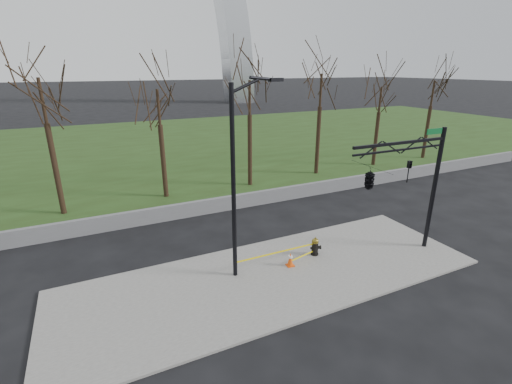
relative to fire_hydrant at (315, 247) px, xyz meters
name	(u,v)px	position (x,y,z in m)	size (l,w,h in m)	color
ground	(274,277)	(-2.57, -0.74, -0.51)	(500.00, 500.00, 0.00)	black
sidewalk	(274,276)	(-2.57, -0.74, -0.46)	(18.00, 6.00, 0.10)	slate
grass_strip	(150,145)	(-2.57, 29.26, -0.48)	(120.00, 40.00, 0.06)	#243914
guardrail	(213,206)	(-2.57, 7.26, -0.06)	(60.00, 0.30, 0.90)	#59595B
tree_row	(208,132)	(-1.43, 11.26, 3.78)	(48.28, 4.00, 8.58)	black
fire_hydrant	(315,247)	(0.00, 0.00, 0.00)	(0.56, 0.39, 0.90)	black
traffic_cone	(290,259)	(-1.57, -0.37, -0.09)	(0.35, 0.35, 0.65)	#E54B0C
street_light	(238,171)	(-3.85, 0.04, 4.18)	(2.38, 0.56, 8.21)	black
traffic_signal_mast	(384,176)	(2.18, -1.56, 3.63)	(5.10, 2.49, 6.00)	black
caution_tape	(285,253)	(-1.69, -0.05, 0.07)	(4.06, 0.38, 0.45)	yellow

